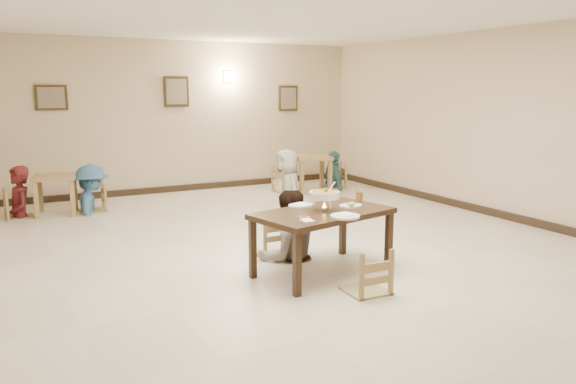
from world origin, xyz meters
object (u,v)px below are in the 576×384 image
chair_near (367,250)px  bg_chair_ll (18,191)px  bg_chair_lr (91,185)px  drink_glass (359,196)px  bg_diner_d (334,151)px  bg_diner_c (287,149)px  curry_warmer (324,195)px  main_diner (288,190)px  bg_diner_a (16,166)px  bg_table_left (55,183)px  bg_table_right (312,163)px  main_table (323,218)px  bg_chair_rr (334,164)px  bg_chair_rl (287,168)px  chair_far (284,222)px  bg_diner_b (90,164)px

chair_near → bg_chair_ll: (-2.97, 5.36, 0.00)m
bg_chair_lr → drink_glass: bearing=31.0°
drink_glass → bg_diner_d: bearing=61.0°
bg_chair_ll → bg_diner_c: bg_diner_c is taller
curry_warmer → bg_chair_lr: curry_warmer is taller
main_diner → chair_near: bearing=99.5°
main_diner → bg_chair_lr: (-1.71, 3.88, -0.39)m
bg_chair_lr → bg_diner_a: bearing=-90.5°
bg_diner_c → bg_table_left: bearing=-91.7°
bg_table_right → bg_chair_lr: size_ratio=0.94×
bg_diner_c → main_table: bearing=-25.2°
chair_near → bg_table_right: bearing=-111.9°
bg_table_left → bg_table_right: (4.89, -0.01, 0.04)m
drink_glass → bg_table_right: size_ratio=0.19×
bg_chair_lr → bg_chair_rr: bg_chair_rr is taller
main_table → curry_warmer: (0.01, -0.00, 0.26)m
bg_chair_ll → bg_chair_rl: (4.88, 0.02, 0.05)m
chair_far → bg_chair_rr: size_ratio=0.90×
main_diner → bg_diner_d: (3.19, 3.97, -0.06)m
chair_near → bg_diner_d: bg_diner_d is taller
chair_far → bg_diner_c: bearing=62.8°
bg_chair_lr → bg_chair_rl: (3.77, 0.07, 0.04)m
bg_table_right → bg_chair_ll: size_ratio=0.96×
chair_near → main_diner: main_diner is taller
chair_near → curry_warmer: (-0.06, 0.73, 0.45)m
bg_diner_b → bg_diner_d: size_ratio=1.04×
bg_chair_ll → bg_chair_rl: bg_chair_rl is taller
drink_glass → bg_diner_a: bg_diner_a is taller
bg_diner_d → chair_near: bearing=163.7°
bg_table_right → bg_chair_rl: 0.57m
bg_diner_d → bg_table_right: bearing=109.8°
chair_far → bg_chair_lr: 4.17m
chair_near → bg_chair_rl: 5.71m
chair_far → bg_diner_c: bg_diner_c is taller
main_diner → bg_chair_rl: 4.46m
curry_warmer → drink_glass: 0.67m
main_table → main_diner: bearing=83.6°
bg_chair_ll → bg_chair_rr: size_ratio=0.92×
main_table → bg_chair_rl: bg_chair_rl is taller
chair_far → bg_chair_ll: bg_chair_ll is taller
bg_diner_b → bg_diner_c: bg_diner_c is taller
main_diner → bg_chair_rr: bearing=-125.2°
bg_chair_rl → bg_chair_ll: bearing=84.2°
bg_chair_ll → bg_chair_lr: bg_chair_lr is taller
drink_glass → bg_chair_lr: (-2.42, 4.36, -0.34)m
bg_table_left → bg_diner_c: size_ratio=0.45×
bg_diner_c → chair_far: bearing=-30.2°
chair_near → drink_glass: bearing=-117.8°
main_table → bg_diner_c: bg_diner_c is taller
bg_chair_rl → bg_diner_d: bg_diner_d is taller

